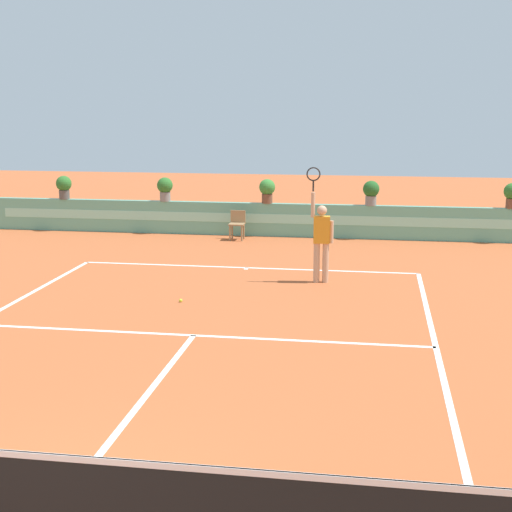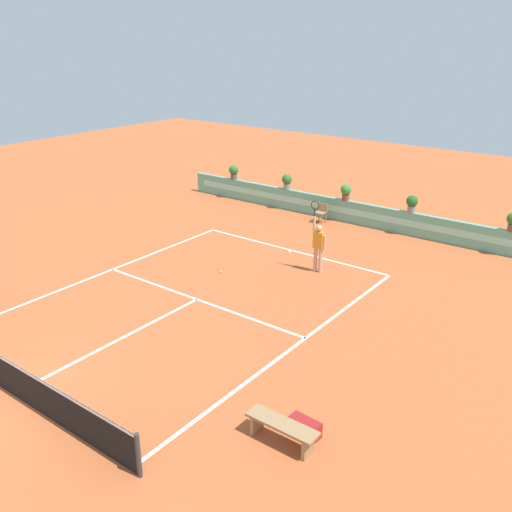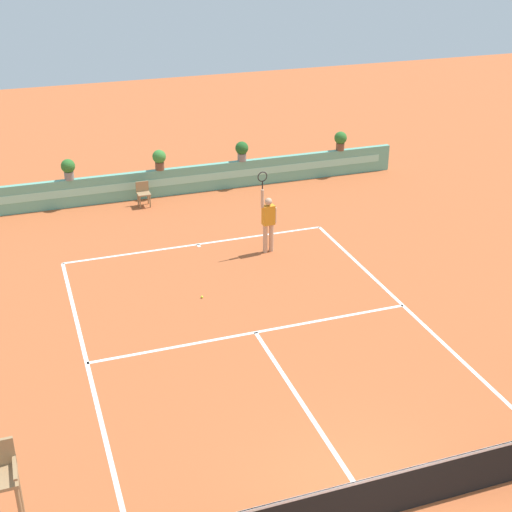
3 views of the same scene
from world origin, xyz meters
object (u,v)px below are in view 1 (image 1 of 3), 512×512
at_px(ball_kid_chair, 237,223).
at_px(tennis_player, 321,236).
at_px(potted_plant_centre, 267,189).
at_px(potted_plant_far_right, 512,194).
at_px(potted_plant_far_left, 64,186).
at_px(tennis_ball_near_baseline, 181,300).
at_px(potted_plant_right, 371,191).
at_px(potted_plant_left, 165,188).

bearing_deg(ball_kid_chair, tennis_player, -60.41).
bearing_deg(potted_plant_centre, ball_kid_chair, -136.83).
distance_m(ball_kid_chair, potted_plant_far_right, 7.92).
distance_m(potted_plant_far_left, potted_plant_centre, 6.43).
xyz_separation_m(ball_kid_chair, potted_plant_centre, (0.78, 0.73, 0.93)).
bearing_deg(tennis_player, potted_plant_centre, 109.70).
height_order(tennis_ball_near_baseline, potted_plant_centre, potted_plant_centre).
relative_size(tennis_player, potted_plant_far_right, 3.57).
relative_size(potted_plant_far_right, potted_plant_centre, 1.00).
bearing_deg(ball_kid_chair, potted_plant_far_right, 5.34).
distance_m(ball_kid_chair, tennis_ball_near_baseline, 7.15).
xyz_separation_m(tennis_ball_near_baseline, potted_plant_far_right, (7.69, 7.86, 1.38)).
height_order(potted_plant_right, potted_plant_centre, same).
bearing_deg(potted_plant_centre, potted_plant_far_right, 0.00).
distance_m(tennis_ball_near_baseline, potted_plant_far_right, 11.08).
bearing_deg(potted_plant_far_left, tennis_ball_near_baseline, -53.62).
xyz_separation_m(potted_plant_far_right, potted_plant_centre, (-7.06, 0.00, 0.00)).
relative_size(ball_kid_chair, potted_plant_far_left, 1.17).
height_order(ball_kid_chair, tennis_player, tennis_player).
xyz_separation_m(potted_plant_far_left, potted_plant_far_right, (13.48, 0.00, 0.00)).
xyz_separation_m(potted_plant_right, potted_plant_far_left, (-9.50, 0.00, 0.00)).
bearing_deg(potted_plant_far_left, potted_plant_centre, 0.00).
height_order(tennis_ball_near_baseline, potted_plant_right, potted_plant_right).
xyz_separation_m(tennis_ball_near_baseline, potted_plant_far_left, (-5.79, 7.86, 1.38)).
relative_size(tennis_player, potted_plant_right, 3.57).
bearing_deg(tennis_player, ball_kid_chair, 119.59).
height_order(potted_plant_far_right, potted_plant_centre, same).
bearing_deg(potted_plant_far_right, potted_plant_far_left, 180.00).
relative_size(potted_plant_right, potted_plant_left, 1.00).
distance_m(potted_plant_right, potted_plant_far_right, 3.98).
distance_m(potted_plant_right, potted_plant_centre, 3.08).
xyz_separation_m(ball_kid_chair, potted_plant_far_right, (7.84, 0.73, 0.93)).
height_order(ball_kid_chair, potted_plant_left, potted_plant_left).
bearing_deg(potted_plant_centre, tennis_ball_near_baseline, -94.59).
relative_size(ball_kid_chair, potted_plant_left, 1.17).
relative_size(tennis_player, potted_plant_far_left, 3.57).
bearing_deg(potted_plant_left, tennis_player, -47.60).
height_order(tennis_player, potted_plant_right, tennis_player).
bearing_deg(tennis_player, potted_plant_right, 79.67).
height_order(tennis_player, tennis_ball_near_baseline, tennis_player).
distance_m(tennis_player, potted_plant_centre, 6.06).
height_order(potted_plant_right, potted_plant_left, same).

